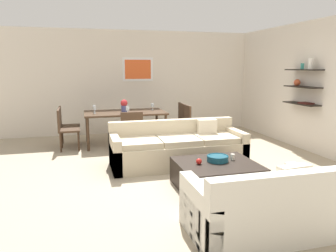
{
  "coord_description": "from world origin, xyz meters",
  "views": [
    {
      "loc": [
        -1.6,
        -5.14,
        1.77
      ],
      "look_at": [
        -0.16,
        0.2,
        0.75
      ],
      "focal_mm": 34.7,
      "sensor_mm": 36.0,
      "label": 1
    }
  ],
  "objects_px": {
    "dining_chair_foot": "(131,130)",
    "dining_chair_right_far": "(177,118)",
    "apple_on_coffee_table": "(199,161)",
    "dining_chair_right_near": "(183,121)",
    "dining_table": "(125,115)",
    "wine_glass_left_near": "(95,108)",
    "wine_glass_right_far": "(153,105)",
    "dining_chair_left_far": "(66,123)",
    "centerpiece_vase": "(124,105)",
    "wine_glass_foot": "(128,109)",
    "coffee_table": "(217,175)",
    "loveseat_white": "(260,207)",
    "dining_chair_left_near": "(65,127)",
    "wine_glass_left_far": "(94,107)",
    "sofa_beige": "(178,149)",
    "candle_jar": "(233,157)",
    "decorative_bowl": "(218,158)"
  },
  "relations": [
    {
      "from": "dining_chair_foot",
      "to": "dining_chair_right_far",
      "type": "xyz_separation_m",
      "value": [
        1.31,
        1.14,
        0.0
      ]
    },
    {
      "from": "dining_chair_left_far",
      "to": "dining_chair_right_far",
      "type": "relative_size",
      "value": 1.0
    },
    {
      "from": "apple_on_coffee_table",
      "to": "dining_chair_right_near",
      "type": "height_order",
      "value": "dining_chair_right_near"
    },
    {
      "from": "dining_table",
      "to": "wine_glass_foot",
      "type": "xyz_separation_m",
      "value": [
        0.0,
        -0.45,
        0.2
      ]
    },
    {
      "from": "coffee_table",
      "to": "apple_on_coffee_table",
      "type": "bearing_deg",
      "value": 178.81
    },
    {
      "from": "coffee_table",
      "to": "dining_chair_foot",
      "type": "relative_size",
      "value": 1.31
    },
    {
      "from": "apple_on_coffee_table",
      "to": "centerpiece_vase",
      "type": "relative_size",
      "value": 0.3
    },
    {
      "from": "candle_jar",
      "to": "apple_on_coffee_table",
      "type": "xyz_separation_m",
      "value": [
        -0.57,
        -0.08,
        -0.0
      ]
    },
    {
      "from": "sofa_beige",
      "to": "loveseat_white",
      "type": "distance_m",
      "value": 2.61
    },
    {
      "from": "dining_chair_foot",
      "to": "wine_glass_foot",
      "type": "height_order",
      "value": "wine_glass_foot"
    },
    {
      "from": "coffee_table",
      "to": "dining_chair_left_near",
      "type": "relative_size",
      "value": 1.31
    },
    {
      "from": "dining_table",
      "to": "wine_glass_left_far",
      "type": "relative_size",
      "value": 11.29
    },
    {
      "from": "wine_glass_left_far",
      "to": "centerpiece_vase",
      "type": "bearing_deg",
      "value": -7.66
    },
    {
      "from": "dining_chair_foot",
      "to": "dining_chair_right_far",
      "type": "height_order",
      "value": "same"
    },
    {
      "from": "candle_jar",
      "to": "wine_glass_left_near",
      "type": "height_order",
      "value": "wine_glass_left_near"
    },
    {
      "from": "sofa_beige",
      "to": "wine_glass_foot",
      "type": "distance_m",
      "value": 1.68
    },
    {
      "from": "coffee_table",
      "to": "wine_glass_left_near",
      "type": "xyz_separation_m",
      "value": [
        -1.59,
        2.99,
        0.68
      ]
    },
    {
      "from": "sofa_beige",
      "to": "apple_on_coffee_table",
      "type": "height_order",
      "value": "sofa_beige"
    },
    {
      "from": "dining_chair_right_near",
      "to": "wine_glass_foot",
      "type": "xyz_separation_m",
      "value": [
        -1.31,
        -0.22,
        0.38
      ]
    },
    {
      "from": "loveseat_white",
      "to": "dining_table",
      "type": "bearing_deg",
      "value": 100.57
    },
    {
      "from": "dining_table",
      "to": "dining_chair_left_far",
      "type": "distance_m",
      "value": 1.35
    },
    {
      "from": "dining_chair_right_near",
      "to": "candle_jar",
      "type": "bearing_deg",
      "value": -92.07
    },
    {
      "from": "dining_chair_left_far",
      "to": "centerpiece_vase",
      "type": "bearing_deg",
      "value": -8.4
    },
    {
      "from": "apple_on_coffee_table",
      "to": "dining_chair_right_near",
      "type": "xyz_separation_m",
      "value": [
        0.67,
        2.88,
        0.08
      ]
    },
    {
      "from": "dining_table",
      "to": "wine_glass_left_near",
      "type": "distance_m",
      "value": 0.71
    },
    {
      "from": "dining_chair_right_far",
      "to": "dining_chair_right_near",
      "type": "bearing_deg",
      "value": -90.0
    },
    {
      "from": "dining_table",
      "to": "wine_glass_left_near",
      "type": "xyz_separation_m",
      "value": [
        -0.67,
        -0.13,
        0.18
      ]
    },
    {
      "from": "sofa_beige",
      "to": "dining_chair_left_far",
      "type": "height_order",
      "value": "dining_chair_left_far"
    },
    {
      "from": "dining_chair_left_near",
      "to": "wine_glass_left_near",
      "type": "height_order",
      "value": "wine_glass_left_near"
    },
    {
      "from": "candle_jar",
      "to": "dining_chair_right_far",
      "type": "height_order",
      "value": "dining_chair_right_far"
    },
    {
      "from": "dining_chair_left_near",
      "to": "dining_chair_right_far",
      "type": "distance_m",
      "value": 2.67
    },
    {
      "from": "dining_table",
      "to": "decorative_bowl",
      "type": "bearing_deg",
      "value": -72.44
    },
    {
      "from": "coffee_table",
      "to": "dining_chair_right_far",
      "type": "distance_m",
      "value": 3.38
    },
    {
      "from": "coffee_table",
      "to": "dining_table",
      "type": "relative_size",
      "value": 0.64
    },
    {
      "from": "coffee_table",
      "to": "loveseat_white",
      "type": "bearing_deg",
      "value": -93.67
    },
    {
      "from": "decorative_bowl",
      "to": "dining_chair_left_far",
      "type": "distance_m",
      "value": 3.98
    },
    {
      "from": "dining_table",
      "to": "centerpiece_vase",
      "type": "height_order",
      "value": "centerpiece_vase"
    },
    {
      "from": "dining_chair_right_near",
      "to": "wine_glass_right_far",
      "type": "xyz_separation_m",
      "value": [
        -0.64,
        0.35,
        0.36
      ]
    },
    {
      "from": "coffee_table",
      "to": "dining_table",
      "type": "bearing_deg",
      "value": 106.46
    },
    {
      "from": "dining_chair_right_near",
      "to": "wine_glass_foot",
      "type": "relative_size",
      "value": 4.81
    },
    {
      "from": "centerpiece_vase",
      "to": "wine_glass_left_near",
      "type": "bearing_deg",
      "value": -166.3
    },
    {
      "from": "decorative_bowl",
      "to": "coffee_table",
      "type": "bearing_deg",
      "value": -120.44
    },
    {
      "from": "dining_chair_left_near",
      "to": "dining_chair_foot",
      "type": "height_order",
      "value": "same"
    },
    {
      "from": "candle_jar",
      "to": "wine_glass_foot",
      "type": "xyz_separation_m",
      "value": [
        -1.21,
        2.58,
        0.46
      ]
    },
    {
      "from": "wine_glass_left_near",
      "to": "wine_glass_left_far",
      "type": "distance_m",
      "value": 0.25
    },
    {
      "from": "apple_on_coffee_table",
      "to": "dining_chair_right_far",
      "type": "distance_m",
      "value": 3.4
    },
    {
      "from": "coffee_table",
      "to": "dining_table",
      "type": "xyz_separation_m",
      "value": [
        -0.92,
        3.11,
        0.49
      ]
    },
    {
      "from": "decorative_bowl",
      "to": "dining_table",
      "type": "height_order",
      "value": "dining_table"
    },
    {
      "from": "dining_chair_right_far",
      "to": "wine_glass_left_near",
      "type": "height_order",
      "value": "wine_glass_left_near"
    },
    {
      "from": "dining_chair_left_far",
      "to": "dining_chair_right_far",
      "type": "height_order",
      "value": "same"
    }
  ]
}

